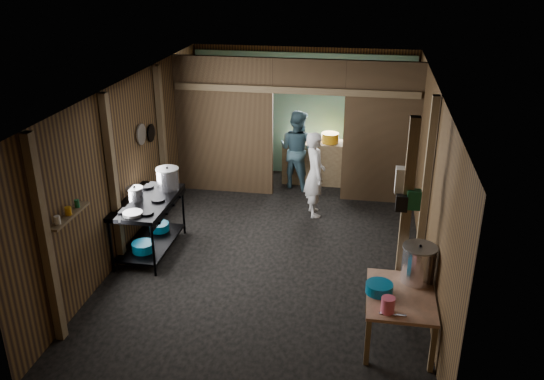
% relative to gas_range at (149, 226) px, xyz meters
% --- Properties ---
extents(floor, '(4.50, 7.00, 0.00)m').
position_rel_gas_range_xyz_m(floor, '(1.88, 0.38, -0.44)').
color(floor, black).
rests_on(floor, ground).
extents(ceiling, '(4.50, 7.00, 0.00)m').
position_rel_gas_range_xyz_m(ceiling, '(1.88, 0.38, 2.16)').
color(ceiling, '#262423').
rests_on(ceiling, ground).
extents(wall_back, '(4.50, 0.00, 2.60)m').
position_rel_gas_range_xyz_m(wall_back, '(1.88, 3.88, 0.86)').
color(wall_back, brown).
rests_on(wall_back, ground).
extents(wall_front, '(4.50, 0.00, 2.60)m').
position_rel_gas_range_xyz_m(wall_front, '(1.88, -3.12, 0.86)').
color(wall_front, brown).
rests_on(wall_front, ground).
extents(wall_left, '(0.00, 7.00, 2.60)m').
position_rel_gas_range_xyz_m(wall_left, '(-0.37, 0.38, 0.86)').
color(wall_left, brown).
rests_on(wall_left, ground).
extents(wall_right, '(0.00, 7.00, 2.60)m').
position_rel_gas_range_xyz_m(wall_right, '(4.13, 0.38, 0.86)').
color(wall_right, brown).
rests_on(wall_right, ground).
extents(partition_left, '(1.85, 0.10, 2.60)m').
position_rel_gas_range_xyz_m(partition_left, '(0.55, 2.58, 0.86)').
color(partition_left, brown).
rests_on(partition_left, floor).
extents(partition_right, '(1.35, 0.10, 2.60)m').
position_rel_gas_range_xyz_m(partition_right, '(3.46, 2.58, 0.86)').
color(partition_right, brown).
rests_on(partition_right, floor).
extents(partition_header, '(1.30, 0.10, 0.60)m').
position_rel_gas_range_xyz_m(partition_header, '(2.13, 2.58, 1.86)').
color(partition_header, brown).
rests_on(partition_header, wall_back).
extents(turquoise_panel, '(4.40, 0.06, 2.50)m').
position_rel_gas_range_xyz_m(turquoise_panel, '(1.88, 3.82, 0.81)').
color(turquoise_panel, '#6E9E9C').
rests_on(turquoise_panel, wall_back).
extents(back_counter, '(1.20, 0.50, 0.85)m').
position_rel_gas_range_xyz_m(back_counter, '(2.18, 3.33, -0.01)').
color(back_counter, olive).
rests_on(back_counter, floor).
extents(wall_clock, '(0.20, 0.03, 0.20)m').
position_rel_gas_range_xyz_m(wall_clock, '(2.13, 3.78, 1.46)').
color(wall_clock, beige).
rests_on(wall_clock, wall_back).
extents(post_left_a, '(0.10, 0.12, 2.60)m').
position_rel_gas_range_xyz_m(post_left_a, '(-0.30, -2.22, 0.86)').
color(post_left_a, olive).
rests_on(post_left_a, floor).
extents(post_left_b, '(0.10, 0.12, 2.60)m').
position_rel_gas_range_xyz_m(post_left_b, '(-0.30, -0.42, 0.86)').
color(post_left_b, olive).
rests_on(post_left_b, floor).
extents(post_left_c, '(0.10, 0.12, 2.60)m').
position_rel_gas_range_xyz_m(post_left_c, '(-0.30, 1.58, 0.86)').
color(post_left_c, olive).
rests_on(post_left_c, floor).
extents(post_right, '(0.10, 0.12, 2.60)m').
position_rel_gas_range_xyz_m(post_right, '(4.06, 0.18, 0.86)').
color(post_right, olive).
rests_on(post_right, floor).
extents(post_free, '(0.12, 0.12, 2.60)m').
position_rel_gas_range_xyz_m(post_free, '(3.73, -0.92, 0.86)').
color(post_free, olive).
rests_on(post_free, floor).
extents(cross_beam, '(4.40, 0.12, 0.12)m').
position_rel_gas_range_xyz_m(cross_beam, '(1.88, 2.53, 1.61)').
color(cross_beam, olive).
rests_on(cross_beam, wall_left).
extents(pan_lid_big, '(0.03, 0.34, 0.34)m').
position_rel_gas_range_xyz_m(pan_lid_big, '(-0.33, 0.78, 1.21)').
color(pan_lid_big, gray).
rests_on(pan_lid_big, wall_left).
extents(pan_lid_small, '(0.03, 0.30, 0.30)m').
position_rel_gas_range_xyz_m(pan_lid_small, '(-0.33, 1.18, 1.11)').
color(pan_lid_small, black).
rests_on(pan_lid_small, wall_left).
extents(wall_shelf, '(0.14, 0.80, 0.03)m').
position_rel_gas_range_xyz_m(wall_shelf, '(-0.27, -1.72, 0.96)').
color(wall_shelf, olive).
rests_on(wall_shelf, wall_left).
extents(jar_white, '(0.07, 0.07, 0.10)m').
position_rel_gas_range_xyz_m(jar_white, '(-0.27, -1.97, 1.03)').
color(jar_white, beige).
rests_on(jar_white, wall_shelf).
extents(jar_yellow, '(0.08, 0.08, 0.10)m').
position_rel_gas_range_xyz_m(jar_yellow, '(-0.27, -1.72, 1.03)').
color(jar_yellow, orange).
rests_on(jar_yellow, wall_shelf).
extents(jar_green, '(0.06, 0.06, 0.10)m').
position_rel_gas_range_xyz_m(jar_green, '(-0.27, -1.50, 1.03)').
color(jar_green, '#145630').
rests_on(jar_green, wall_shelf).
extents(bag_white, '(0.22, 0.15, 0.32)m').
position_rel_gas_range_xyz_m(bag_white, '(3.68, -0.84, 1.34)').
color(bag_white, beige).
rests_on(bag_white, post_free).
extents(bag_green, '(0.16, 0.12, 0.24)m').
position_rel_gas_range_xyz_m(bag_green, '(3.80, -0.98, 1.16)').
color(bag_green, '#145630').
rests_on(bag_green, post_free).
extents(bag_black, '(0.14, 0.10, 0.20)m').
position_rel_gas_range_xyz_m(bag_black, '(3.66, -1.00, 1.11)').
color(bag_black, black).
rests_on(bag_black, post_free).
extents(gas_range, '(0.76, 1.49, 0.88)m').
position_rel_gas_range_xyz_m(gas_range, '(0.00, 0.00, 0.00)').
color(gas_range, black).
rests_on(gas_range, floor).
extents(prep_table, '(0.79, 1.08, 0.64)m').
position_rel_gas_range_xyz_m(prep_table, '(3.71, -1.57, -0.12)').
color(prep_table, tan).
rests_on(prep_table, floor).
extents(stove_pot_large, '(0.39, 0.39, 0.36)m').
position_rel_gas_range_xyz_m(stove_pot_large, '(0.17, 0.49, 0.60)').
color(stove_pot_large, silver).
rests_on(stove_pot_large, gas_range).
extents(stove_pot_med, '(0.30, 0.30, 0.22)m').
position_rel_gas_range_xyz_m(stove_pot_med, '(-0.17, -0.03, 0.53)').
color(stove_pot_med, silver).
rests_on(stove_pot_med, gas_range).
extents(frying_pan, '(0.45, 0.57, 0.07)m').
position_rel_gas_range_xyz_m(frying_pan, '(0.00, -0.54, 0.46)').
color(frying_pan, gray).
rests_on(frying_pan, gas_range).
extents(blue_tub_front, '(0.34, 0.34, 0.14)m').
position_rel_gas_range_xyz_m(blue_tub_front, '(0.00, -0.30, -0.20)').
color(blue_tub_front, '#075B84').
rests_on(blue_tub_front, gas_range).
extents(blue_tub_back, '(0.32, 0.32, 0.13)m').
position_rel_gas_range_xyz_m(blue_tub_back, '(0.00, 0.39, -0.21)').
color(blue_tub_back, '#075B84').
rests_on(blue_tub_back, gas_range).
extents(stock_pot, '(0.51, 0.51, 0.48)m').
position_rel_gas_range_xyz_m(stock_pot, '(3.91, -1.23, 0.42)').
color(stock_pot, silver).
rests_on(stock_pot, prep_table).
extents(wash_basin, '(0.35, 0.35, 0.12)m').
position_rel_gas_range_xyz_m(wash_basin, '(3.46, -1.57, 0.26)').
color(wash_basin, '#075B84').
rests_on(wash_basin, prep_table).
extents(pink_bucket, '(0.16, 0.16, 0.18)m').
position_rel_gas_range_xyz_m(pink_bucket, '(3.55, -1.95, 0.29)').
color(pink_bucket, '#EC5A79').
rests_on(pink_bucket, prep_table).
extents(knife, '(0.30, 0.04, 0.01)m').
position_rel_gas_range_xyz_m(knife, '(3.61, -2.00, 0.21)').
color(knife, silver).
rests_on(knife, prep_table).
extents(yellow_tub, '(0.34, 0.34, 0.19)m').
position_rel_gas_range_xyz_m(yellow_tub, '(2.49, 3.33, 0.51)').
color(yellow_tub, orange).
rests_on(yellow_tub, back_counter).
extents(red_cup, '(0.12, 0.12, 0.14)m').
position_rel_gas_range_xyz_m(red_cup, '(1.95, 3.33, 0.48)').
color(red_cup, maroon).
rests_on(red_cup, back_counter).
extents(cook, '(0.51, 0.64, 1.52)m').
position_rel_gas_range_xyz_m(cook, '(2.36, 1.79, 0.32)').
color(cook, silver).
rests_on(cook, floor).
extents(worker_back, '(0.93, 0.85, 1.56)m').
position_rel_gas_range_xyz_m(worker_back, '(1.88, 3.00, 0.34)').
color(worker_back, '#395967').
rests_on(worker_back, floor).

